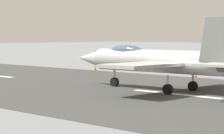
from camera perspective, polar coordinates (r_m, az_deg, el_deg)
The scene contains 5 objects.
ground_plane at distance 37.54m, azimuth 8.19°, elevation -3.10°, with size 400.00×400.00×0.00m, color slate.
runway_strip at distance 37.53m, azimuth 8.21°, elevation -3.08°, with size 240.00×26.00×0.02m.
fighter_jet at distance 40.02m, azimuth 5.52°, elevation 0.73°, with size 17.23×12.95×5.55m.
marker_cone_mid at distance 53.10m, azimuth 9.09°, elevation -0.86°, with size 0.44×0.44×0.55m, color orange.
marker_cone_far at distance 62.84m, azimuth -1.89°, elevation -0.13°, with size 0.44×0.44×0.55m, color orange.
Camera 1 is at (-22.23, 29.94, 4.34)m, focal length 83.48 mm.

